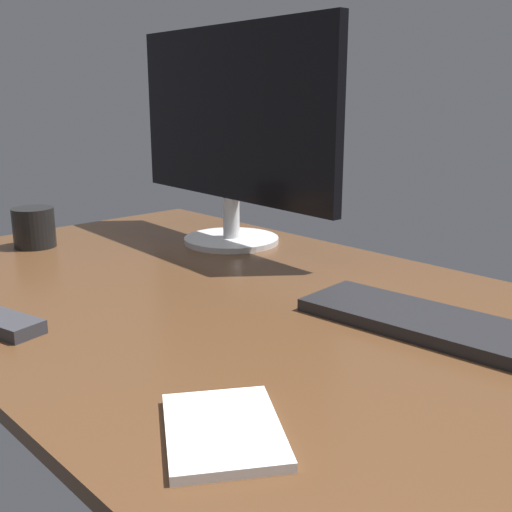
% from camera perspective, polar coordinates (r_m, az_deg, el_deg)
% --- Properties ---
extents(desk, '(1.40, 0.84, 0.02)m').
position_cam_1_polar(desk, '(1.03, -2.80, -4.28)').
color(desk, '#4C301C').
rests_on(desk, ground).
extents(monitor, '(0.64, 0.21, 0.46)m').
position_cam_1_polar(monitor, '(1.35, -2.39, 11.66)').
color(monitor, silver).
rests_on(monitor, desk).
extents(keyboard, '(0.36, 0.16, 0.02)m').
position_cam_1_polar(keyboard, '(0.92, 15.13, -5.81)').
color(keyboard, black).
rests_on(keyboard, desk).
extents(coffee_mug, '(0.09, 0.09, 0.09)m').
position_cam_1_polar(coffee_mug, '(1.43, -19.85, 2.50)').
color(coffee_mug, black).
rests_on(coffee_mug, desk).
extents(notepad, '(0.19, 0.18, 0.01)m').
position_cam_1_polar(notepad, '(0.63, -3.05, -15.79)').
color(notepad, white).
rests_on(notepad, desk).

